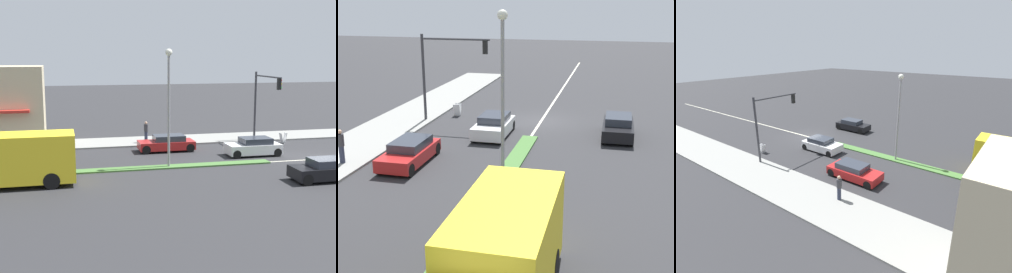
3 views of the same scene
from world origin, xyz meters
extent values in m
plane|color=#2B2B2D|center=(0.00, 18.00, 0.00)|extent=(160.00, 160.00, 0.00)
cube|color=gray|center=(9.00, 18.50, 0.06)|extent=(4.00, 73.00, 0.12)
cube|color=beige|center=(0.00, 0.00, 0.00)|extent=(0.16, 60.00, 0.01)
cylinder|color=#333338|center=(7.55, 1.75, 2.92)|extent=(0.18, 0.18, 5.60)
cylinder|color=#333338|center=(5.30, 1.75, 5.42)|extent=(4.50, 0.12, 0.12)
cube|color=black|center=(3.35, 1.75, 4.97)|extent=(0.28, 0.24, 0.84)
sphere|color=red|center=(3.35, 1.62, 5.24)|extent=(0.18, 0.18, 0.18)
sphere|color=gold|center=(3.35, 1.62, 4.97)|extent=(0.18, 0.18, 0.18)
sphere|color=green|center=(3.35, 1.62, 4.70)|extent=(0.18, 0.18, 0.18)
cylinder|color=gray|center=(0.00, 10.81, 3.60)|extent=(0.16, 0.16, 7.00)
sphere|color=silver|center=(0.00, 10.81, 7.25)|extent=(0.44, 0.44, 0.44)
cylinder|color=#282D42|center=(8.13, 10.81, 0.56)|extent=(0.26, 0.26, 0.87)
cylinder|color=#333338|center=(8.13, 10.81, 1.29)|extent=(0.34, 0.34, 0.61)
sphere|color=tan|center=(8.13, 10.81, 1.71)|extent=(0.22, 0.22, 0.22)
cube|color=silver|center=(5.94, -0.22, 0.43)|extent=(0.45, 0.21, 0.84)
cube|color=silver|center=(5.94, 0.10, 0.43)|extent=(0.45, 0.21, 0.84)
cube|color=yellow|center=(-2.20, 19.27, 1.57)|extent=(2.40, 5.10, 2.60)
cylinder|color=black|center=(-3.28, 18.02, 0.45)|extent=(0.28, 0.90, 0.90)
cylinder|color=black|center=(-1.12, 18.02, 0.45)|extent=(0.28, 0.90, 0.90)
cube|color=silver|center=(2.20, 4.15, 0.51)|extent=(1.80, 3.82, 0.69)
cube|color=#2D333D|center=(2.20, 3.96, 1.07)|extent=(1.53, 2.10, 0.43)
cylinder|color=black|center=(1.40, 5.67, 0.30)|extent=(0.22, 0.61, 0.61)
cylinder|color=black|center=(3.00, 5.67, 0.30)|extent=(0.22, 0.61, 0.61)
cylinder|color=black|center=(1.40, 2.63, 0.30)|extent=(0.22, 0.61, 0.61)
cylinder|color=black|center=(3.00, 2.63, 0.30)|extent=(0.22, 0.61, 0.61)
cube|color=#AD1E1E|center=(5.00, 9.86, 0.48)|extent=(1.73, 4.13, 0.60)
cube|color=#2D333D|center=(5.00, 9.65, 0.99)|extent=(1.47, 2.27, 0.43)
cylinder|color=black|center=(4.24, 11.50, 0.32)|extent=(0.22, 0.64, 0.64)
cylinder|color=black|center=(5.76, 11.50, 0.32)|extent=(0.22, 0.64, 0.64)
cylinder|color=black|center=(4.24, 8.21, 0.32)|extent=(0.22, 0.64, 0.64)
cylinder|color=black|center=(5.76, 8.21, 0.32)|extent=(0.22, 0.64, 0.64)
cube|color=black|center=(-5.00, 2.75, 0.51)|extent=(1.74, 3.99, 0.67)
cube|color=#2D333D|center=(-5.00, 2.55, 1.07)|extent=(1.48, 2.19, 0.43)
cylinder|color=black|center=(-5.77, 4.32, 0.33)|extent=(0.22, 0.65, 0.65)
cylinder|color=black|center=(-4.23, 4.32, 0.33)|extent=(0.22, 0.65, 0.65)
camera|label=1|loc=(-28.28, 17.35, 7.18)|focal=50.00mm
camera|label=2|loc=(-4.75, 30.04, 7.94)|focal=50.00mm
camera|label=3|loc=(19.79, 19.91, 9.48)|focal=28.00mm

